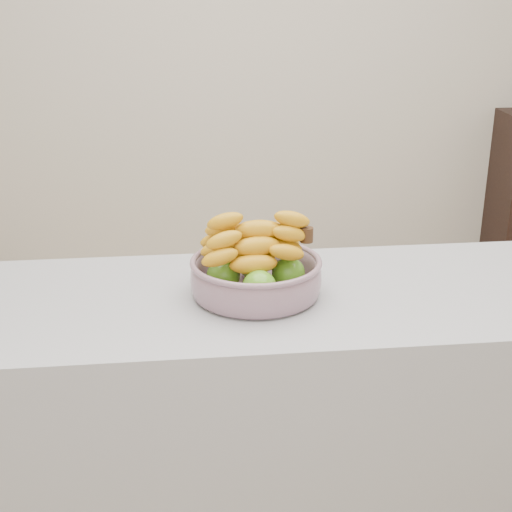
% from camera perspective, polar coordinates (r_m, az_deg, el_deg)
% --- Properties ---
extents(ground, '(4.00, 4.00, 0.00)m').
position_cam_1_polar(ground, '(2.50, 4.42, -19.09)').
color(ground, tan).
rests_on(ground, ground).
extents(counter, '(2.00, 0.60, 0.90)m').
position_cam_1_polar(counter, '(1.98, 6.50, -14.77)').
color(counter, '#A5A6AE').
rests_on(counter, ground).
extents(fruit_bowl, '(0.32, 0.32, 0.19)m').
position_cam_1_polar(fruit_bowl, '(1.70, -0.01, -1.26)').
color(fruit_bowl, '#8994A5').
rests_on(fruit_bowl, counter).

